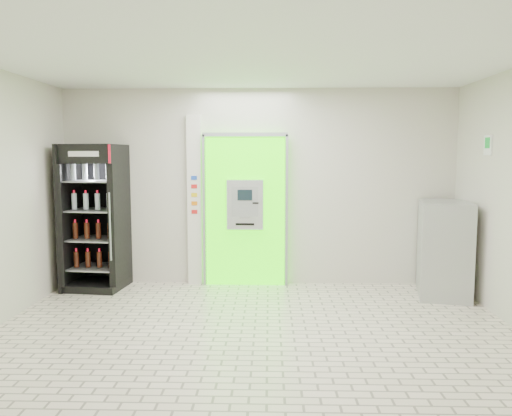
{
  "coord_description": "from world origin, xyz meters",
  "views": [
    {
      "loc": [
        0.16,
        -5.15,
        1.98
      ],
      "look_at": [
        -0.01,
        1.2,
        1.32
      ],
      "focal_mm": 35.0,
      "sensor_mm": 36.0,
      "label": 1
    }
  ],
  "objects": [
    {
      "name": "ground",
      "position": [
        0.0,
        0.0,
        0.0
      ],
      "size": [
        6.0,
        6.0,
        0.0
      ],
      "primitive_type": "plane",
      "color": "beige",
      "rests_on": "ground"
    },
    {
      "name": "room_shell",
      "position": [
        0.0,
        0.0,
        1.84
      ],
      "size": [
        6.0,
        6.0,
        6.0
      ],
      "color": "beige",
      "rests_on": "ground"
    },
    {
      "name": "atm_assembly",
      "position": [
        -0.2,
        2.41,
        1.17
      ],
      "size": [
        1.3,
        0.24,
        2.33
      ],
      "color": "#2DE800",
      "rests_on": "ground"
    },
    {
      "name": "pillar",
      "position": [
        -0.98,
        2.45,
        1.3
      ],
      "size": [
        0.22,
        0.11,
        2.6
      ],
      "color": "silver",
      "rests_on": "ground"
    },
    {
      "name": "beverage_cooler",
      "position": [
        -2.43,
        2.14,
        1.03
      ],
      "size": [
        0.88,
        0.82,
        2.15
      ],
      "rotation": [
        0.0,
        0.0,
        -0.11
      ],
      "color": "black",
      "rests_on": "ground"
    },
    {
      "name": "steel_cabinet",
      "position": [
        2.65,
        1.9,
        0.67
      ],
      "size": [
        0.89,
        1.13,
        1.34
      ],
      "rotation": [
        0.0,
        0.0,
        -0.23
      ],
      "color": "#A4A7AC",
      "rests_on": "ground"
    },
    {
      "name": "exit_sign",
      "position": [
        2.99,
        1.4,
        2.12
      ],
      "size": [
        0.02,
        0.22,
        0.26
      ],
      "color": "white",
      "rests_on": "room_shell"
    }
  ]
}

